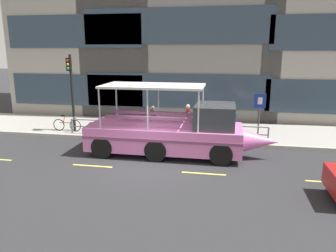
% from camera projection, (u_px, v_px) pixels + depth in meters
% --- Properties ---
extents(ground_plane, '(120.00, 120.00, 0.00)m').
position_uv_depth(ground_plane, '(152.00, 162.00, 14.56)').
color(ground_plane, '#2B2B2D').
extents(sidewalk, '(32.00, 4.80, 0.18)m').
position_uv_depth(sidewalk, '(173.00, 130.00, 19.89)').
color(sidewalk, '#99968E').
rests_on(sidewalk, ground_plane).
extents(curb_edge, '(32.00, 0.18, 0.18)m').
position_uv_depth(curb_edge, '(165.00, 141.00, 17.51)').
color(curb_edge, '#B2ADA3').
rests_on(curb_edge, ground_plane).
extents(lane_centreline, '(25.80, 0.12, 0.01)m').
position_uv_depth(lane_centreline, '(146.00, 170.00, 13.63)').
color(lane_centreline, '#DBD64C').
rests_on(lane_centreline, ground_plane).
extents(curb_guardrail, '(10.97, 0.09, 0.86)m').
position_uv_depth(curb_guardrail, '(165.00, 127.00, 17.69)').
color(curb_guardrail, gray).
rests_on(curb_guardrail, sidewalk).
extents(traffic_light_pole, '(0.24, 0.46, 4.44)m').
position_uv_depth(traffic_light_pole, '(71.00, 86.00, 18.74)').
color(traffic_light_pole, black).
rests_on(traffic_light_pole, sidewalk).
extents(parking_sign, '(0.60, 0.12, 2.48)m').
position_uv_depth(parking_sign, '(260.00, 109.00, 17.13)').
color(parking_sign, '#4C4F54').
rests_on(parking_sign, sidewalk).
extents(leaned_bicycle, '(1.74, 0.46, 0.96)m').
position_uv_depth(leaned_bicycle, '(67.00, 125.00, 19.18)').
color(leaned_bicycle, black).
rests_on(leaned_bicycle, sidewalk).
extents(duck_tour_boat, '(9.02, 2.65, 3.30)m').
position_uv_depth(duck_tour_boat, '(175.00, 132.00, 15.41)').
color(duck_tour_boat, pink).
rests_on(duck_tour_boat, ground_plane).
extents(pedestrian_near_bow, '(0.39, 0.28, 1.52)m').
position_uv_depth(pedestrian_near_bow, '(233.00, 121.00, 17.73)').
color(pedestrian_near_bow, black).
rests_on(pedestrian_near_bow, sidewalk).
extents(pedestrian_mid_left, '(0.24, 0.49, 1.72)m').
position_uv_depth(pedestrian_mid_left, '(188.00, 116.00, 18.36)').
color(pedestrian_mid_left, black).
rests_on(pedestrian_mid_left, sidewalk).
extents(pedestrian_mid_right, '(0.37, 0.29, 1.50)m').
position_uv_depth(pedestrian_mid_right, '(153.00, 116.00, 19.15)').
color(pedestrian_mid_right, '#47423D').
rests_on(pedestrian_mid_right, sidewalk).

